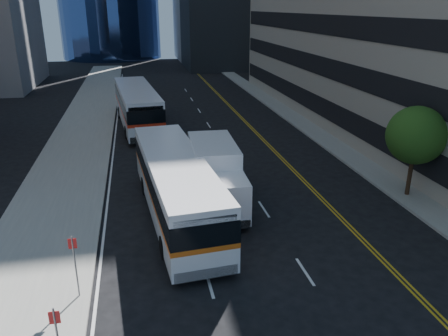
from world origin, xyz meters
The scene contains 7 objects.
ground centered at (0.00, 0.00, 0.00)m, with size 160.00×160.00×0.00m, color black.
sidewalk_west centered at (-10.50, 25.00, 0.07)m, with size 5.00×90.00×0.15m, color gray.
sidewalk_east centered at (9.00, 25.00, 0.07)m, with size 2.00×90.00×0.15m, color gray.
street_tree centered at (9.00, 8.00, 3.64)m, with size 3.20×3.20×5.10m.
bus_front centered at (-4.16, 8.04, 1.77)m, with size 3.80×12.77×3.25m.
bus_rear centered at (-5.81, 26.99, 1.89)m, with size 4.17×13.62×3.46m.
box_truck centered at (-1.91, 9.11, 1.74)m, with size 2.61×6.97×3.30m.
Camera 1 is at (-5.80, -12.37, 10.27)m, focal length 35.00 mm.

